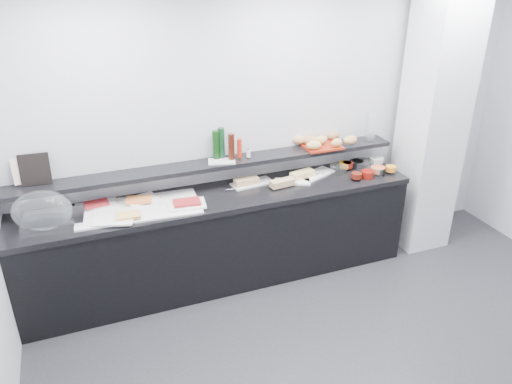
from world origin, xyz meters
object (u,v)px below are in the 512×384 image
object	(u,v)px
carafe	(371,127)
sandwich_plate_mid	(292,182)
framed_print	(35,169)
bread_tray	(322,147)
condiment_tray	(222,161)
cloche_base	(54,219)

from	to	relation	value
carafe	sandwich_plate_mid	bearing A→B (deg)	-171.70
framed_print	bread_tray	bearing A→B (deg)	2.02
framed_print	condiment_tray	world-z (taller)	framed_print
cloche_base	bread_tray	xyz separation A→B (m)	(2.49, 0.13, 0.24)
sandwich_plate_mid	framed_print	distance (m)	2.24
framed_print	condiment_tray	size ratio (longest dim) A/B	1.08
cloche_base	framed_print	bearing A→B (deg)	117.02
sandwich_plate_mid	condiment_tray	bearing A→B (deg)	-169.98
bread_tray	carafe	bearing A→B (deg)	-0.45
sandwich_plate_mid	bread_tray	xyz separation A→B (m)	(0.37, 0.14, 0.25)
sandwich_plate_mid	framed_print	world-z (taller)	framed_print
condiment_tray	carafe	world-z (taller)	carafe
framed_print	carafe	world-z (taller)	carafe
sandwich_plate_mid	condiment_tray	size ratio (longest dim) A/B	1.36
condiment_tray	cloche_base	bearing A→B (deg)	-160.11
sandwich_plate_mid	framed_print	bearing A→B (deg)	-163.58
sandwich_plate_mid	carafe	distance (m)	0.99
bread_tray	framed_print	bearing A→B (deg)	178.64
carafe	condiment_tray	bearing A→B (deg)	179.62
cloche_base	framed_print	size ratio (longest dim) A/B	1.83
cloche_base	framed_print	distance (m)	0.43
framed_print	carafe	size ratio (longest dim) A/B	0.87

